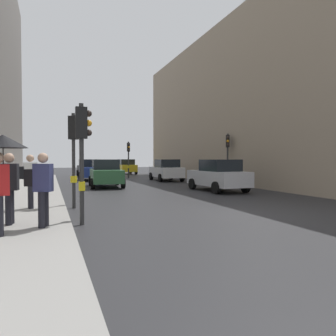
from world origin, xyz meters
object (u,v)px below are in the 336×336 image
car_dark_suv (88,168)px  pedestrian_in_dark_coat (9,185)px  pedestrian_with_black_backpack (29,178)px  car_yellow_taxi (126,167)px  pedestrian_with_grey_backpack (41,185)px  pedestrian_with_umbrella (2,156)px  traffic_light_near_left (82,141)px  traffic_light_far_median (129,153)px  car_silver_hatchback (218,175)px  car_green_estate (106,173)px  car_blue_van (91,170)px  car_white_compact (166,170)px  traffic_light_mid_street (228,150)px  traffic_light_near_right (74,143)px

car_dark_suv → pedestrian_in_dark_coat: size_ratio=2.41×
car_dark_suv → pedestrian_with_black_backpack: size_ratio=2.41×
car_yellow_taxi → pedestrian_with_grey_backpack: 30.00m
pedestrian_with_umbrella → pedestrian_in_dark_coat: size_ratio=1.21×
traffic_light_near_left → traffic_light_far_median: size_ratio=0.95×
traffic_light_near_left → car_silver_hatchback: size_ratio=0.77×
car_dark_suv → pedestrian_with_black_backpack: bearing=-101.1°
pedestrian_with_umbrella → pedestrian_with_grey_backpack: size_ratio=1.21×
car_yellow_taxi → pedestrian_with_black_backpack: (-9.11, -25.53, 0.29)m
traffic_light_far_median → car_green_estate: bearing=-112.2°
car_blue_van → pedestrian_with_umbrella: pedestrian_with_umbrella is taller
car_blue_van → pedestrian_in_dark_coat: pedestrian_in_dark_coat is taller
car_blue_van → pedestrian_with_umbrella: (-4.21, -19.75, 0.96)m
car_yellow_taxi → pedestrian_with_umbrella: (-9.42, -29.29, 0.96)m
car_silver_hatchback → car_white_compact: same height
car_yellow_taxi → pedestrian_with_umbrella: bearing=-107.8°
traffic_light_mid_street → pedestrian_in_dark_coat: bearing=-140.7°
pedestrian_with_black_backpack → traffic_light_mid_street: bearing=32.0°
traffic_light_mid_street → car_white_compact: (-2.46, 5.51, -1.56)m
car_silver_hatchback → pedestrian_in_dark_coat: pedestrian_in_dark_coat is taller
traffic_light_mid_street → traffic_light_near_right: 12.71m
traffic_light_far_median → pedestrian_with_umbrella: (-7.92, -21.68, -0.53)m
car_silver_hatchback → pedestrian_in_dark_coat: size_ratio=2.40×
car_yellow_taxi → car_dark_suv: (-4.75, -3.38, 0.00)m
car_dark_suv → pedestrian_with_umbrella: (-4.67, -25.91, 0.96)m
traffic_light_far_median → pedestrian_with_grey_backpack: (-7.16, -21.11, -1.21)m
car_yellow_taxi → pedestrian_with_black_backpack: 27.10m
pedestrian_with_umbrella → car_green_estate: bearing=71.5°
pedestrian_with_umbrella → pedestrian_with_black_backpack: bearing=85.3°
traffic_light_far_median → car_white_compact: 5.45m
pedestrian_with_black_backpack → traffic_light_near_right: bearing=21.5°
car_white_compact → car_blue_van: (-5.72, 2.91, 0.00)m
traffic_light_far_median → car_white_compact: size_ratio=0.80×
car_white_compact → pedestrian_with_grey_backpack: pedestrian_with_grey_backpack is taller
car_white_compact → traffic_light_near_right: bearing=-123.1°
traffic_light_far_median → car_blue_van: bearing=-152.5°
car_silver_hatchback → pedestrian_with_black_backpack: 10.33m
car_dark_suv → traffic_light_near_right: bearing=-97.6°
traffic_light_near_left → pedestrian_with_grey_backpack: 1.66m
car_yellow_taxi → car_white_compact: size_ratio=0.99×
traffic_light_far_median → pedestrian_with_umbrella: size_ratio=1.60×
pedestrian_with_black_backpack → car_white_compact: bearing=53.6°
pedestrian_with_grey_backpack → pedestrian_in_dark_coat: same height
car_green_estate → pedestrian_with_grey_backpack: bearing=-106.1°
car_green_estate → car_silver_hatchback: bearing=-42.0°
car_green_estate → car_dark_suv: bearing=88.4°
car_yellow_taxi → pedestrian_with_grey_backpack: size_ratio=2.38×
car_silver_hatchback → pedestrian_with_umbrella: size_ratio=1.98×
pedestrian_with_umbrella → pedestrian_with_black_backpack: size_ratio=1.21×
car_white_compact → pedestrian_in_dark_coat: 18.54m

